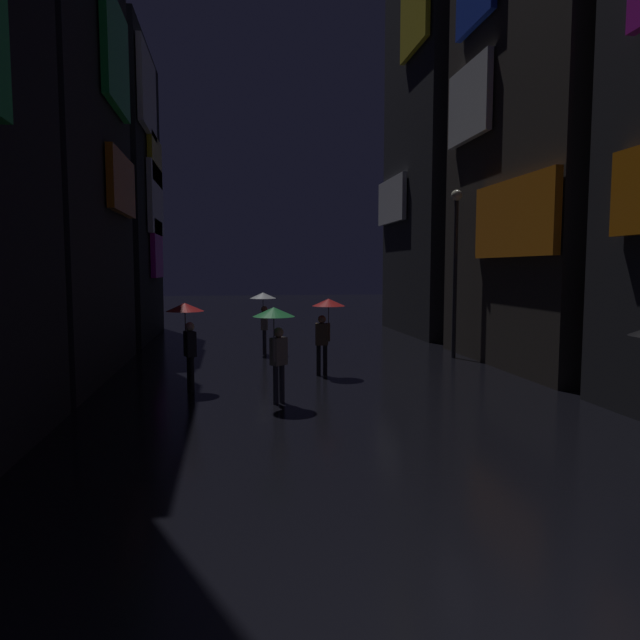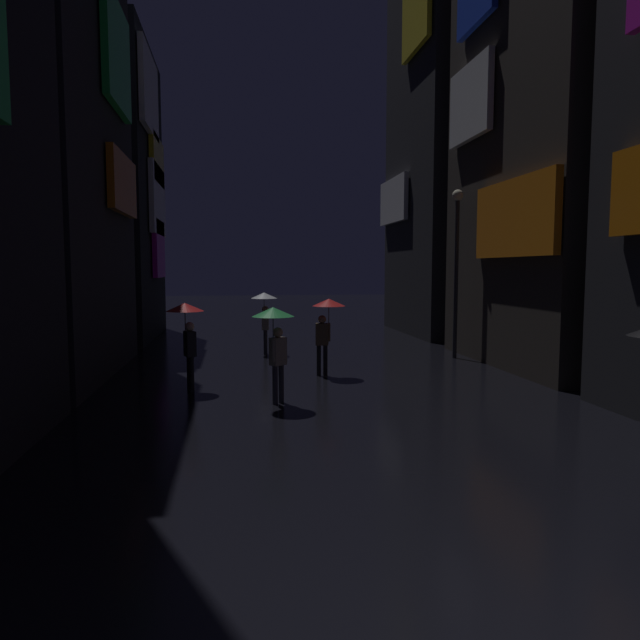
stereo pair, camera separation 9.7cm
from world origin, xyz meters
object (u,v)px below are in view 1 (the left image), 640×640
at_px(pedestrian_midstreet_left_red, 187,322).
at_px(pedestrian_foreground_right_red, 326,315).
at_px(pedestrian_foreground_left_green, 275,328).
at_px(streetlamp_right_far, 455,254).
at_px(pedestrian_midstreet_centre_clear, 263,306).

bearing_deg(pedestrian_midstreet_left_red, pedestrian_foreground_right_red, 21.23).
xyz_separation_m(pedestrian_foreground_left_green, streetlamp_right_far, (6.32, 5.62, 1.76)).
height_order(pedestrian_foreground_left_green, pedestrian_midstreet_centre_clear, same).
distance_m(pedestrian_midstreet_left_red, pedestrian_foreground_left_green, 2.64).
height_order(pedestrian_foreground_right_red, pedestrian_foreground_left_green, same).
relative_size(pedestrian_midstreet_left_red, streetlamp_right_far, 0.39).
relative_size(pedestrian_midstreet_centre_clear, streetlamp_right_far, 0.39).
bearing_deg(pedestrian_foreground_left_green, streetlamp_right_far, 41.63).
height_order(pedestrian_midstreet_left_red, streetlamp_right_far, streetlamp_right_far).
distance_m(pedestrian_midstreet_centre_clear, streetlamp_right_far, 6.65).
bearing_deg(pedestrian_foreground_right_red, pedestrian_midstreet_left_red, -158.77).
bearing_deg(streetlamp_right_far, pedestrian_midstreet_left_red, -155.01).
bearing_deg(pedestrian_foreground_left_green, pedestrian_foreground_right_red, 62.53).
height_order(pedestrian_midstreet_left_red, pedestrian_foreground_left_green, same).
bearing_deg(pedestrian_midstreet_left_red, pedestrian_midstreet_centre_clear, 69.25).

